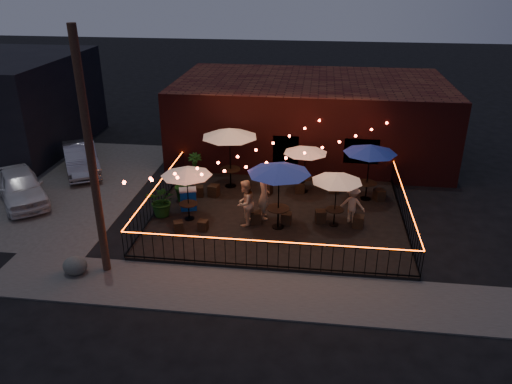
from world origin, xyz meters
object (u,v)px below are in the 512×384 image
(utility_pole, at_px, (91,160))
(cafe_table_3, at_px, (306,150))
(cooler, at_px, (188,199))
(cafe_table_2, at_px, (279,169))
(boulder, at_px, (75,266))
(cafe_table_0, at_px, (186,172))
(cafe_table_5, at_px, (370,150))
(cafe_table_1, at_px, (230,133))
(cafe_table_4, at_px, (337,178))

(utility_pole, xyz_separation_m, cafe_table_3, (6.37, 7.01, -1.89))
(cooler, bearing_deg, utility_pole, -127.27)
(cafe_table_2, bearing_deg, boulder, -148.91)
(cafe_table_0, bearing_deg, cafe_table_5, 21.46)
(cafe_table_5, bearing_deg, cooler, -165.16)
(cafe_table_0, bearing_deg, boulder, -124.63)
(cafe_table_0, bearing_deg, cafe_table_1, 72.27)
(cafe_table_0, relative_size, cafe_table_2, 0.89)
(cafe_table_3, xyz_separation_m, cafe_table_4, (1.29, -3.03, 0.01))
(cafe_table_4, bearing_deg, boulder, -153.11)
(cafe_table_1, relative_size, boulder, 3.52)
(utility_pole, distance_m, cafe_table_3, 9.66)
(cafe_table_0, distance_m, cafe_table_2, 3.62)
(utility_pole, bearing_deg, cafe_table_4, 27.47)
(utility_pole, xyz_separation_m, cafe_table_4, (7.66, 3.98, -1.88))
(utility_pole, bearing_deg, cafe_table_5, 35.86)
(utility_pole, relative_size, cafe_table_0, 3.38)
(cafe_table_0, distance_m, cafe_table_5, 7.69)
(cafe_table_3, relative_size, boulder, 2.87)
(cafe_table_5, bearing_deg, utility_pole, -144.14)
(cafe_table_3, xyz_separation_m, cafe_table_5, (2.70, -0.46, 0.31))
(utility_pole, bearing_deg, cooler, 69.98)
(cafe_table_3, bearing_deg, boulder, -134.65)
(cafe_table_3, xyz_separation_m, boulder, (-7.29, -7.38, -1.78))
(cafe_table_2, relative_size, cooler, 2.90)
(cafe_table_1, relative_size, cafe_table_5, 1.21)
(utility_pole, distance_m, cafe_table_0, 4.58)
(utility_pole, relative_size, cooler, 8.75)
(cafe_table_5, xyz_separation_m, cooler, (-7.39, -1.96, -1.81))
(cafe_table_3, xyz_separation_m, cooler, (-4.69, -2.42, -1.50))
(cafe_table_1, bearing_deg, cafe_table_0, -107.73)
(cafe_table_1, distance_m, boulder, 8.81)
(cafe_table_0, distance_m, cooler, 1.79)
(cafe_table_0, height_order, cafe_table_1, cafe_table_1)
(utility_pole, relative_size, boulder, 9.36)
(utility_pole, xyz_separation_m, cafe_table_5, (9.07, 6.55, -1.58))
(cafe_table_2, bearing_deg, utility_pole, -147.51)
(cafe_table_3, bearing_deg, cafe_table_1, 177.56)
(utility_pole, distance_m, cooler, 5.95)
(cafe_table_1, xyz_separation_m, boulder, (-3.93, -7.53, -2.36))
(cafe_table_1, bearing_deg, boulder, -117.58)
(cooler, distance_m, boulder, 5.61)
(utility_pole, relative_size, cafe_table_2, 3.02)
(cafe_table_3, distance_m, cooler, 5.49)
(cafe_table_2, bearing_deg, cafe_table_1, 124.37)
(cafe_table_0, xyz_separation_m, cafe_table_4, (5.75, 0.24, -0.05))
(cafe_table_4, bearing_deg, cafe_table_1, 145.73)
(cafe_table_3, bearing_deg, cafe_table_4, -66.89)
(cafe_table_4, relative_size, cooler, 2.70)
(cafe_table_5, xyz_separation_m, boulder, (-9.99, -6.92, -2.09))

